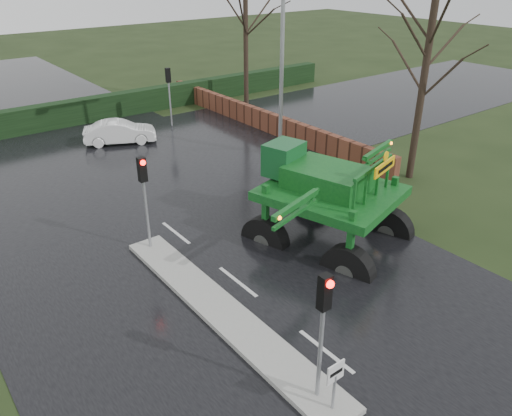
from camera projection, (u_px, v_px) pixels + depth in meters
ground at (326, 352)px, 13.21m from camera, size 140.00×140.00×0.00m
road_main at (152, 214)px, 20.28m from camera, size 14.00×80.00×0.02m
road_cross at (95, 170)px, 24.52m from camera, size 80.00×12.00×0.02m
median_island at (222, 311)px, 14.58m from camera, size 1.20×10.00×0.16m
hedge_row at (42, 118)px, 29.84m from camera, size 44.00×0.90×1.50m
brick_wall at (263, 120)px, 29.98m from camera, size 0.40×20.00×1.20m
keep_left_sign at (335, 379)px, 10.96m from camera, size 0.50×0.07×1.35m
traffic_signal_near at (323, 312)px, 10.62m from camera, size 0.26×0.33×3.52m
traffic_signal_mid at (144, 184)px, 16.63m from camera, size 0.26×0.33×3.52m
traffic_signal_far at (169, 84)px, 29.74m from camera, size 0.26×0.33×3.52m
street_light_right at (277, 37)px, 23.47m from camera, size 3.85×0.30×10.00m
tree_right_near at (426, 65)px, 21.39m from camera, size 5.60×5.60×9.64m
tree_right_far at (245, 6)px, 32.22m from camera, size 7.00×7.00×12.05m
crop_sprayer at (347, 210)px, 15.71m from camera, size 8.15×6.10×4.71m
white_sedan at (121, 143)px, 28.00m from camera, size 4.09×2.84×1.28m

